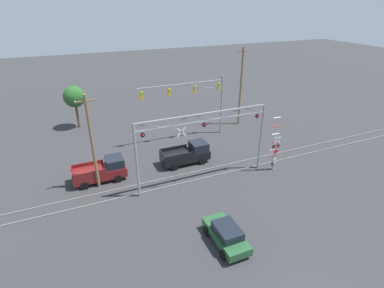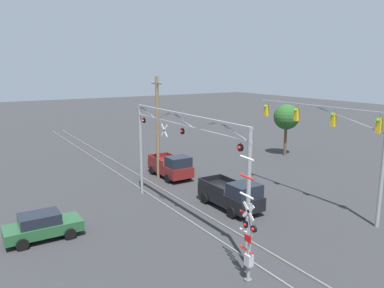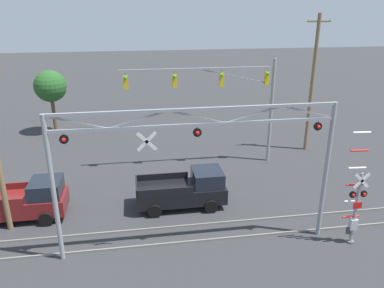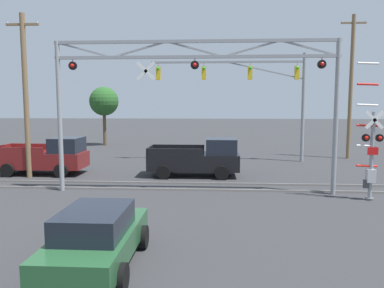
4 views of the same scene
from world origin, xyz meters
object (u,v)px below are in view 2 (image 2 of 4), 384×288
(crossing_gantry, at_px, (182,144))
(crossing_signal_mast, at_px, (248,241))
(pickup_truck_following, at_px, (172,166))
(sedan_waiting, at_px, (42,226))
(utility_pole_left, at_px, (158,127))
(traffic_signal_span, at_px, (343,135))
(background_tree_beyond_span, at_px, (286,117))
(pickup_truck_lead, at_px, (232,195))

(crossing_gantry, bearing_deg, crossing_signal_mast, -7.16)
(pickup_truck_following, height_order, sedan_waiting, pickup_truck_following)
(sedan_waiting, xyz_separation_m, utility_pole_left, (-7.40, 11.12, 3.82))
(sedan_waiting, bearing_deg, traffic_signal_span, 70.77)
(crossing_signal_mast, height_order, background_tree_beyond_span, crossing_signal_mast)
(utility_pole_left, height_order, background_tree_beyond_span, utility_pole_left)
(crossing_gantry, distance_m, traffic_signal_span, 10.60)
(crossing_signal_mast, xyz_separation_m, utility_pole_left, (-16.93, 3.95, 2.62))
(sedan_waiting, bearing_deg, background_tree_beyond_span, 106.11)
(crossing_gantry, xyz_separation_m, utility_pole_left, (-9.41, 3.01, -0.40))
(pickup_truck_lead, bearing_deg, crossing_gantry, -90.68)
(traffic_signal_span, relative_size, background_tree_beyond_span, 1.89)
(pickup_truck_lead, height_order, background_tree_beyond_span, background_tree_beyond_span)
(traffic_signal_span, distance_m, pickup_truck_following, 14.88)
(utility_pole_left, bearing_deg, sedan_waiting, -56.37)
(pickup_truck_following, bearing_deg, pickup_truck_lead, -0.41)
(traffic_signal_span, height_order, utility_pole_left, utility_pole_left)
(crossing_signal_mast, bearing_deg, utility_pole_left, 166.87)
(crossing_signal_mast, bearing_deg, crossing_gantry, 172.84)
(crossing_signal_mast, distance_m, pickup_truck_lead, 8.99)
(pickup_truck_lead, xyz_separation_m, background_tree_beyond_span, (-9.92, 15.11, 3.27))
(crossing_signal_mast, bearing_deg, pickup_truck_lead, 146.67)
(crossing_gantry, relative_size, background_tree_beyond_span, 2.24)
(traffic_signal_span, relative_size, sedan_waiting, 2.57)
(traffic_signal_span, distance_m, pickup_truck_lead, 8.32)
(traffic_signal_span, distance_m, utility_pole_left, 15.21)
(traffic_signal_span, bearing_deg, pickup_truck_lead, -125.86)
(crossing_signal_mast, xyz_separation_m, traffic_signal_span, (-3.31, 10.67, 3.35))
(sedan_waiting, bearing_deg, pickup_truck_following, 119.31)
(crossing_signal_mast, xyz_separation_m, background_tree_beyond_span, (-17.38, 20.02, 2.30))
(background_tree_beyond_span, bearing_deg, traffic_signal_span, -33.58)
(pickup_truck_lead, distance_m, background_tree_beyond_span, 18.36)
(sedan_waiting, distance_m, background_tree_beyond_span, 28.52)
(pickup_truck_following, height_order, background_tree_beyond_span, background_tree_beyond_span)
(pickup_truck_lead, distance_m, utility_pole_left, 10.17)
(crossing_signal_mast, height_order, pickup_truck_following, crossing_signal_mast)
(crossing_gantry, bearing_deg, sedan_waiting, -103.94)
(crossing_gantry, xyz_separation_m, background_tree_beyond_span, (-9.87, 19.07, -0.72))
(traffic_signal_span, height_order, sedan_waiting, traffic_signal_span)
(pickup_truck_following, bearing_deg, sedan_waiting, -60.69)
(crossing_gantry, distance_m, pickup_truck_lead, 5.63)
(pickup_truck_lead, relative_size, sedan_waiting, 1.21)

